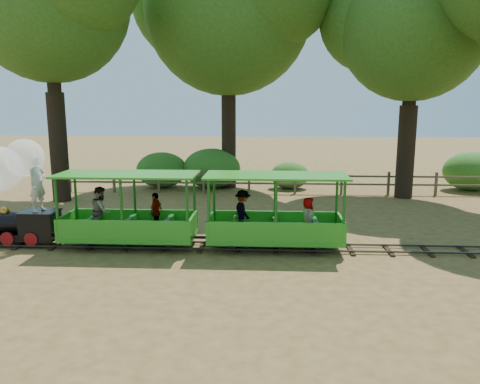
# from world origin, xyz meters

# --- Properties ---
(ground) EXTENTS (90.00, 90.00, 0.00)m
(ground) POSITION_xyz_m (0.00, 0.00, 0.00)
(ground) COLOR olive
(ground) RESTS_ON ground
(track) EXTENTS (22.00, 1.00, 0.10)m
(track) POSITION_xyz_m (0.00, 0.00, 0.07)
(track) COLOR #3F3D3A
(track) RESTS_ON ground
(locomotive) EXTENTS (2.60, 1.22, 2.99)m
(locomotive) POSITION_xyz_m (-7.30, 0.07, 1.68)
(locomotive) COLOR black
(locomotive) RESTS_ON ground
(carriage_front) EXTENTS (3.72, 1.52, 1.93)m
(carriage_front) POSITION_xyz_m (-4.05, 0.01, 0.81)
(carriage_front) COLOR green
(carriage_front) RESTS_ON track
(carriage_rear) EXTENTS (3.72, 1.52, 1.93)m
(carriage_rear) POSITION_xyz_m (-0.10, 0.04, 0.80)
(carriage_rear) COLOR green
(carriage_rear) RESTS_ON track
(oak_nc) EXTENTS (9.22, 8.11, 11.58)m
(oak_nc) POSITION_xyz_m (-2.04, 9.60, 8.27)
(oak_nc) COLOR #2D2116
(oak_nc) RESTS_ON ground
(oak_ne) EXTENTS (7.28, 6.40, 9.77)m
(oak_ne) POSITION_xyz_m (5.47, 7.58, 7.14)
(oak_ne) COLOR #2D2116
(oak_ne) RESTS_ON ground
(fence) EXTENTS (18.10, 0.10, 1.00)m
(fence) POSITION_xyz_m (0.00, 8.00, 0.58)
(fence) COLOR brown
(fence) RESTS_ON ground
(shrub_west) EXTENTS (2.39, 1.84, 1.66)m
(shrub_west) POSITION_xyz_m (-5.13, 9.30, 0.83)
(shrub_west) COLOR #2D6B1E
(shrub_west) RESTS_ON ground
(shrub_mid_w) EXTENTS (2.66, 2.05, 1.84)m
(shrub_mid_w) POSITION_xyz_m (-2.78, 9.30, 0.92)
(shrub_mid_w) COLOR #2D6B1E
(shrub_mid_w) RESTS_ON ground
(shrub_mid_e) EXTENTS (1.78, 1.37, 1.24)m
(shrub_mid_e) POSITION_xyz_m (0.83, 9.30, 0.62)
(shrub_mid_e) COLOR #2D6B1E
(shrub_mid_e) RESTS_ON ground
(shrub_east) EXTENTS (2.53, 1.94, 1.75)m
(shrub_east) POSITION_xyz_m (9.00, 9.30, 0.87)
(shrub_east) COLOR #2D6B1E
(shrub_east) RESTS_ON ground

